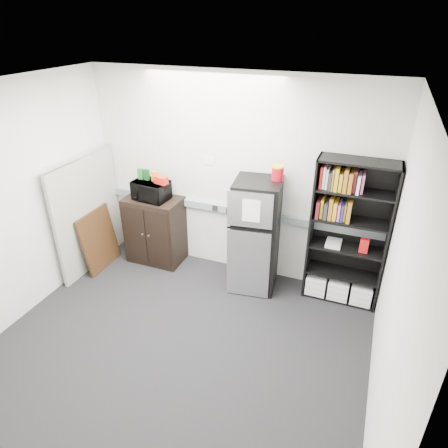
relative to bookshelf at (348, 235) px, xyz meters
name	(u,v)px	position (x,y,z in m)	size (l,w,h in m)	color
floor	(178,347)	(-1.53, -1.57, -0.91)	(4.00, 4.00, 0.00)	black
wall_back	(234,179)	(-1.53, 0.18, 0.44)	(4.00, 0.02, 2.70)	silver
wall_right	(396,288)	(0.47, -1.57, 0.44)	(0.02, 3.50, 2.70)	silver
wall_left	(10,208)	(-3.53, -1.57, 0.44)	(0.02, 3.50, 2.70)	silver
ceiling	(159,94)	(-1.53, -1.57, 1.79)	(4.00, 3.50, 0.02)	white
electrical_raceway	(233,210)	(-1.53, 0.15, -0.01)	(3.92, 0.05, 0.10)	gray
wall_note	(209,161)	(-1.88, 0.18, 0.64)	(0.14, 0.00, 0.10)	white
bookshelf	(348,235)	(0.00, 0.00, 0.00)	(0.90, 0.34, 1.85)	black
cubicle_partition	(88,213)	(-3.43, -0.49, -0.10)	(0.06, 1.30, 1.62)	gray
cabinet	(155,230)	(-2.64, -0.06, -0.42)	(0.79, 0.52, 0.98)	black
microwave	(151,190)	(-2.64, -0.08, 0.20)	(0.48, 0.32, 0.26)	black
snack_box_a	(141,174)	(-2.80, -0.05, 0.41)	(0.07, 0.05, 0.15)	#1B611E
snack_box_b	(147,175)	(-2.71, -0.05, 0.41)	(0.07, 0.05, 0.15)	#0D3B16
snack_box_c	(154,176)	(-2.59, -0.05, 0.40)	(0.07, 0.05, 0.14)	orange
snack_bag	(161,180)	(-2.46, -0.10, 0.38)	(0.18, 0.10, 0.10)	red
refrigerator	(256,236)	(-1.10, -0.14, -0.16)	(0.63, 0.66, 1.50)	black
coffee_can	(278,172)	(-0.90, -0.02, 0.68)	(0.14, 0.14, 0.19)	#AA0718
framed_poster	(99,240)	(-3.30, -0.51, -0.49)	(0.17, 0.66, 0.85)	black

